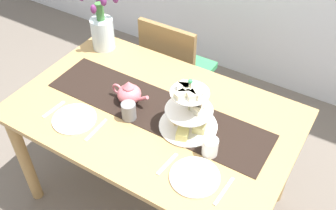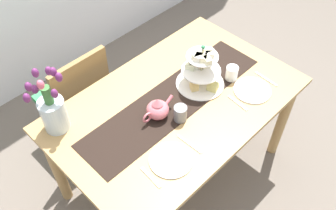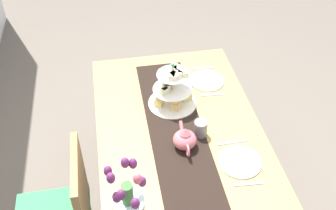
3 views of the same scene
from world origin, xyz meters
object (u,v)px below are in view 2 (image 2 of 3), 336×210
(dinner_plate_left, at_px, (171,160))
(fork_right, at_px, (238,103))
(knife_left, at_px, (190,144))
(knife_right, at_px, (266,79))
(dining_table, at_px, (176,114))
(mug_grey, at_px, (180,113))
(dinner_plate_right, at_px, (252,90))
(tiered_cake_stand, at_px, (201,71))
(fork_left, at_px, (151,177))
(tulip_vase, at_px, (52,110))
(mug_white_text, at_px, (232,73))
(teapot, at_px, (158,109))
(chair_left, at_px, (77,97))

(dinner_plate_left, distance_m, fork_right, 0.57)
(knife_left, xyz_separation_m, knife_right, (0.71, 0.00, 0.00))
(dining_table, height_order, mug_grey, mug_grey)
(dinner_plate_left, bearing_deg, dining_table, 39.94)
(dinner_plate_right, bearing_deg, tiered_cake_stand, 124.24)
(dining_table, distance_m, fork_left, 0.55)
(dining_table, bearing_deg, tulip_vase, 150.21)
(knife_left, relative_size, mug_grey, 1.79)
(dinner_plate_left, distance_m, fork_left, 0.15)
(dinner_plate_right, bearing_deg, dinner_plate_left, 180.00)
(tulip_vase, relative_size, dinner_plate_right, 1.79)
(tiered_cake_stand, height_order, fork_left, tiered_cake_stand)
(dining_table, bearing_deg, mug_white_text, -15.36)
(tiered_cake_stand, relative_size, teapot, 1.28)
(tiered_cake_stand, xyz_separation_m, tulip_vase, (-0.82, 0.35, 0.03))
(tiered_cake_stand, xyz_separation_m, dinner_plate_left, (-0.53, -0.27, -0.10))
(knife_right, bearing_deg, tiered_cake_stand, 140.82)
(dinner_plate_right, relative_size, mug_white_text, 2.42)
(tiered_cake_stand, height_order, mug_white_text, tiered_cake_stand)
(teapot, bearing_deg, chair_left, 99.93)
(tiered_cake_stand, height_order, mug_grey, tiered_cake_stand)
(tulip_vase, bearing_deg, dining_table, -29.79)
(dinner_plate_left, bearing_deg, dinner_plate_right, 0.00)
(dining_table, relative_size, dinner_plate_left, 6.54)
(dinner_plate_right, relative_size, mug_grey, 2.42)
(dinner_plate_right, bearing_deg, chair_left, 124.77)
(dinner_plate_right, height_order, mug_grey, mug_grey)
(dining_table, bearing_deg, chair_left, 111.59)
(knife_left, bearing_deg, fork_right, 0.00)
(tulip_vase, xyz_separation_m, mug_grey, (0.52, -0.45, -0.09))
(knife_right, bearing_deg, dinner_plate_right, 180.00)
(knife_left, distance_m, mug_white_text, 0.58)
(dinner_plate_left, bearing_deg, fork_right, 0.00)
(chair_left, relative_size, knife_left, 5.35)
(dinner_plate_left, relative_size, dinner_plate_right, 1.00)
(mug_white_text, bearing_deg, teapot, 168.90)
(teapot, bearing_deg, fork_right, -33.37)
(dinner_plate_right, distance_m, mug_grey, 0.50)
(teapot, relative_size, dinner_plate_right, 1.04)
(mug_white_text, bearing_deg, knife_right, -46.39)
(dinner_plate_left, bearing_deg, tiered_cake_stand, 26.52)
(tiered_cake_stand, xyz_separation_m, dinner_plate_right, (0.18, -0.27, -0.10))
(teapot, height_order, fork_left, teapot)
(tulip_vase, distance_m, dinner_plate_right, 1.18)
(tulip_vase, bearing_deg, mug_white_text, -24.52)
(fork_left, relative_size, knife_left, 0.88)
(tulip_vase, distance_m, knife_right, 1.30)
(teapot, distance_m, fork_right, 0.49)
(dining_table, bearing_deg, mug_grey, -126.94)
(fork_left, distance_m, knife_right, 1.00)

